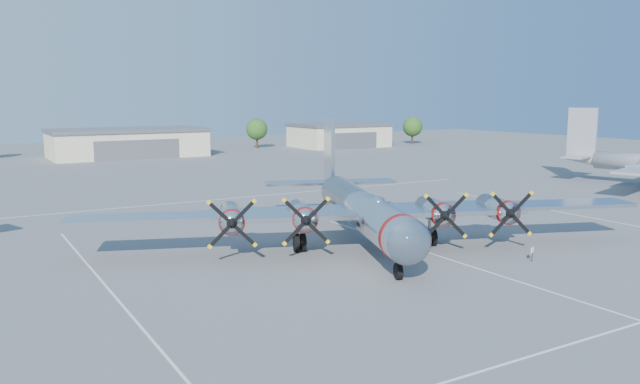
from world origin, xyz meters
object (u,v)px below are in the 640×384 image
hangar_east (339,135)px  tree_far_east (413,127)px  info_placard (532,252)px  tree_east (257,129)px  main_bomber_b29 (360,243)px  hangar_center (128,142)px

hangar_east → tree_far_east: (20.00, -1.96, 1.51)m
hangar_east → tree_far_east: size_ratio=3.10×
hangar_east → info_placard: 102.71m
tree_east → main_bomber_b29: 94.35m
tree_east → info_placard: (-25.47, -99.07, -3.52)m
tree_east → tree_far_east: (38.00, -8.00, 0.00)m
tree_far_east → main_bomber_b29: bearing=-131.3°
hangar_center → hangar_east: 48.00m
hangar_center → tree_far_east: bearing=-1.7°
tree_far_east → info_placard: (-63.47, -91.07, -3.52)m
hangar_east → info_placard: size_ratio=20.61×
hangar_east → main_bomber_b29: (-50.59, -82.41, -2.71)m
tree_far_east → tree_east: bearing=168.1°
hangar_center → tree_far_east: tree_far_east is taller
hangar_center → info_placard: 93.17m
hangar_center → main_bomber_b29: hangar_center is taller
hangar_center → tree_east: size_ratio=4.31×
hangar_center → tree_east: bearing=11.4°
hangar_center → hangar_east: bearing=0.0°
info_placard → tree_east: bearing=54.0°
tree_east → info_placard: 102.35m
main_bomber_b29 → info_placard: (7.11, -10.62, 0.70)m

